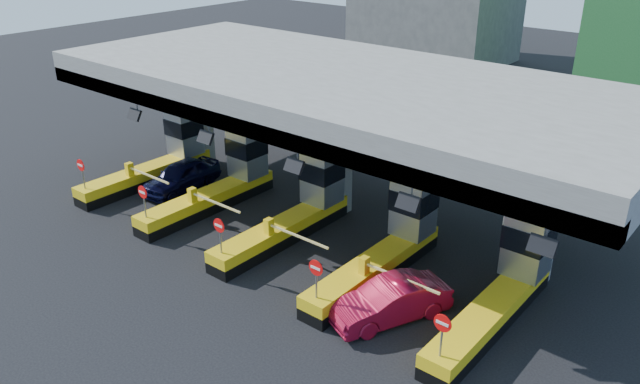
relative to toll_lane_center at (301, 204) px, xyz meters
The scene contains 9 objects.
ground 1.42m from the toll_lane_center, 90.42° to the right, with size 120.00×120.00×0.00m, color black.
toll_canopy 5.40m from the toll_lane_center, 90.02° to the left, with size 28.00×12.09×7.00m.
toll_lane_far_left 10.00m from the toll_lane_center, behind, with size 4.43×8.00×4.16m.
toll_lane_left 5.00m from the toll_lane_center, behind, with size 4.43×8.00×4.16m.
toll_lane_center is the anchor object (origin of this frame).
toll_lane_right 5.00m from the toll_lane_center, ahead, with size 4.43×8.00×4.16m.
toll_lane_far_right 10.00m from the toll_lane_center, ahead, with size 4.43×8.00×4.16m.
van 8.01m from the toll_lane_center, behind, with size 1.85×4.60×1.57m, color black.
red_car 7.63m from the toll_lane_center, 23.82° to the right, with size 1.58×4.53×1.49m, color maroon.
Camera 1 is at (17.01, -18.92, 13.65)m, focal length 35.00 mm.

